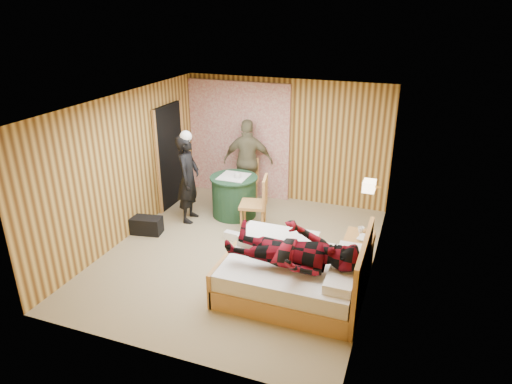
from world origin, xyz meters
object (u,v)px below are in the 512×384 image
(woman_standing, at_px, (188,179))
(man_at_table, at_px, (248,161))
(wall_lamp, at_px, (369,186))
(man_on_bed, at_px, (293,242))
(chair_near, at_px, (258,200))
(bed, at_px, (294,275))
(round_table, at_px, (234,196))
(chair_far, at_px, (247,177))
(nightstand, at_px, (358,252))
(duffel_bag, at_px, (147,225))

(woman_standing, bearing_deg, man_at_table, -38.97)
(wall_lamp, distance_m, woman_standing, 3.36)
(woman_standing, distance_m, man_on_bed, 3.14)
(wall_lamp, height_order, man_at_table, man_at_table)
(man_at_table, bearing_deg, chair_near, 106.27)
(bed, distance_m, man_on_bed, 0.69)
(round_table, height_order, chair_far, chair_far)
(bed, xyz_separation_m, chair_far, (-1.80, 2.82, 0.24))
(nightstand, height_order, chair_near, chair_near)
(chair_near, distance_m, duffel_bag, 2.06)
(chair_near, bearing_deg, duffel_bag, -78.61)
(duffel_bag, xyz_separation_m, woman_standing, (0.47, 0.77, 0.68))
(chair_near, relative_size, woman_standing, 0.62)
(nightstand, xyz_separation_m, man_at_table, (-2.55, 1.94, 0.56))
(chair_far, height_order, duffel_bag, chair_far)
(nightstand, height_order, chair_far, chair_far)
(man_at_table, height_order, man_on_bed, man_on_bed)
(nightstand, bearing_deg, woman_standing, 167.95)
(woman_standing, bearing_deg, nightstand, -111.20)
(man_on_bed, bearing_deg, woman_standing, 143.78)
(chair_far, xyz_separation_m, man_on_bed, (1.82, -3.05, 0.40))
(nightstand, relative_size, man_at_table, 0.35)
(wall_lamp, xyz_separation_m, nightstand, (-0.04, -0.28, -1.00))
(chair_far, height_order, man_on_bed, man_on_bed)
(chair_near, xyz_separation_m, duffel_bag, (-1.84, -0.81, -0.45))
(duffel_bag, distance_m, man_on_bed, 3.29)
(round_table, relative_size, duffel_bag, 1.68)
(bed, relative_size, chair_far, 2.10)
(wall_lamp, bearing_deg, round_table, 160.99)
(chair_far, relative_size, duffel_bag, 1.73)
(wall_lamp, xyz_separation_m, chair_far, (-2.60, 1.61, -0.76))
(woman_standing, distance_m, man_at_table, 1.43)
(man_at_table, bearing_deg, nightstand, 130.50)
(wall_lamp, distance_m, bed, 1.76)
(woman_standing, relative_size, man_at_table, 0.97)
(chair_far, distance_m, man_on_bed, 3.57)
(wall_lamp, height_order, chair_near, wall_lamp)
(bed, bearing_deg, man_on_bed, -84.52)
(duffel_bag, xyz_separation_m, man_on_bed, (3.00, -1.08, 0.79))
(duffel_bag, height_order, man_at_table, man_at_table)
(chair_far, bearing_deg, duffel_bag, -123.16)
(nightstand, relative_size, duffel_bag, 1.11)
(chair_near, height_order, man_on_bed, man_on_bed)
(chair_far, bearing_deg, chair_near, -62.65)
(man_on_bed, bearing_deg, man_at_table, 120.47)
(round_table, relative_size, man_at_table, 0.53)
(wall_lamp, distance_m, round_table, 2.88)
(wall_lamp, relative_size, round_table, 0.29)
(wall_lamp, relative_size, chair_near, 0.25)
(round_table, bearing_deg, nightstand, -24.75)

